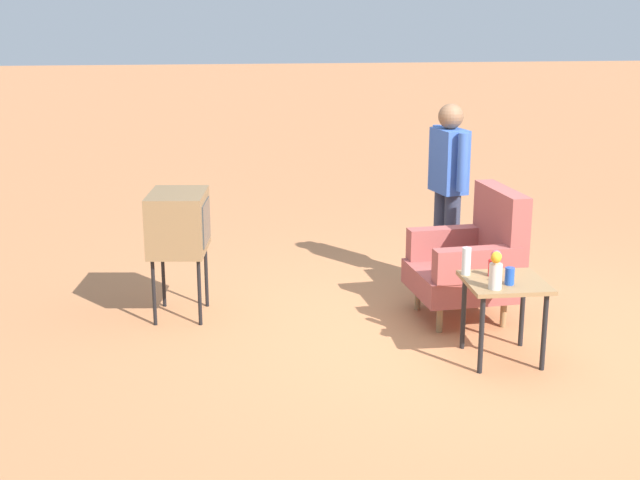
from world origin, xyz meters
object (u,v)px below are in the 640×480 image
object	(u,v)px
armchair	(473,258)
soda_can_red	(493,268)
bottle_short_clear	(466,261)
soda_can_blue	(510,276)
side_table	(504,292)
tv_on_stand	(179,223)
flower_vase	(496,268)
person_standing	(448,183)

from	to	relation	value
armchair	soda_can_red	xyz separation A→B (m)	(0.76, -0.09, 0.16)
bottle_short_clear	soda_can_blue	distance (m)	0.35
side_table	soda_can_blue	bearing A→B (deg)	-0.69
side_table	tv_on_stand	size ratio (longest dim) A/B	0.58
armchair	flower_vase	bearing A→B (deg)	-8.70
bottle_short_clear	person_standing	bearing A→B (deg)	170.27
soda_can_red	tv_on_stand	bearing A→B (deg)	-115.37
side_table	tv_on_stand	xyz separation A→B (m)	(-1.18, -2.32, 0.27)
tv_on_stand	bottle_short_clear	distance (m)	2.31
bottle_short_clear	soda_can_blue	xyz separation A→B (m)	(0.26, 0.24, -0.04)
person_standing	soda_can_red	xyz separation A→B (m)	(1.62, -0.09, -0.28)
armchair	person_standing	xyz separation A→B (m)	(-0.86, 0.00, 0.44)
side_table	bottle_short_clear	xyz separation A→B (m)	(-0.17, -0.24, 0.19)
person_standing	bottle_short_clear	world-z (taller)	person_standing
armchair	flower_vase	distance (m)	1.08
bottle_short_clear	armchair	bearing A→B (deg)	159.19
armchair	soda_can_blue	bearing A→B (deg)	-1.74
armchair	side_table	distance (m)	0.87
bottle_short_clear	flower_vase	size ratio (longest dim) A/B	0.75
side_table	flower_vase	size ratio (longest dim) A/B	2.24
soda_can_blue	flower_vase	bearing A→B (deg)	-57.85
tv_on_stand	flower_vase	xyz separation A→B (m)	(1.35, 2.18, -0.04)
side_table	flower_vase	xyz separation A→B (m)	(0.17, -0.13, 0.23)
side_table	person_standing	size ratio (longest dim) A/B	0.36
person_standing	soda_can_blue	distance (m)	1.84
person_standing	tv_on_stand	bearing A→B (deg)	-76.88
person_standing	bottle_short_clear	bearing A→B (deg)	-9.73
side_table	tv_on_stand	world-z (taller)	tv_on_stand
tv_on_stand	flower_vase	world-z (taller)	tv_on_stand
tv_on_stand	flower_vase	distance (m)	2.57
flower_vase	soda_can_blue	bearing A→B (deg)	122.15
armchair	soda_can_blue	world-z (taller)	armchair
armchair	soda_can_red	size ratio (longest dim) A/B	8.69
armchair	person_standing	world-z (taller)	person_standing
flower_vase	soda_can_red	bearing A→B (deg)	165.68
armchair	soda_can_blue	xyz separation A→B (m)	(0.96, -0.03, 0.16)
bottle_short_clear	flower_vase	distance (m)	0.36
soda_can_blue	tv_on_stand	bearing A→B (deg)	-118.75
side_table	soda_can_blue	size ratio (longest dim) A/B	4.87
bottle_short_clear	soda_can_red	size ratio (longest dim) A/B	1.64
person_standing	flower_vase	distance (m)	1.91
bottle_short_clear	soda_can_red	xyz separation A→B (m)	(0.06, 0.18, -0.04)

